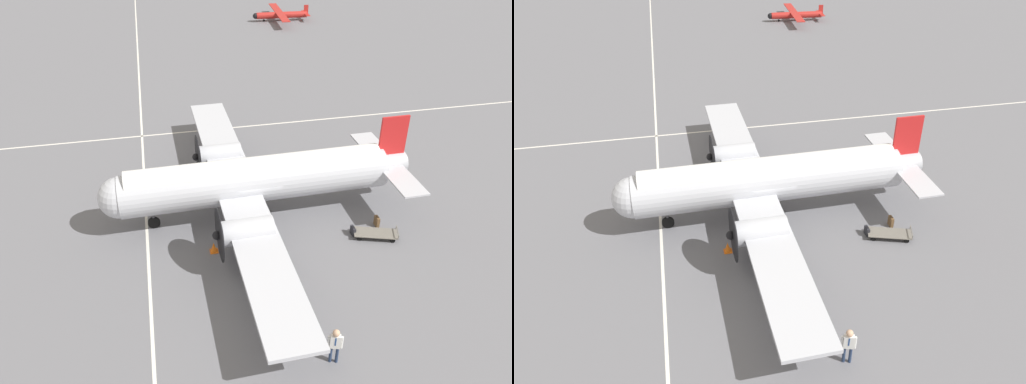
# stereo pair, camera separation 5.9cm
# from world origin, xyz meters

# --- Properties ---
(ground_plane) EXTENTS (300.00, 300.00, 0.00)m
(ground_plane) POSITION_xyz_m (0.00, 0.00, 0.00)
(ground_plane) COLOR slate
(apron_line_eastwest) EXTENTS (120.00, 0.16, 0.01)m
(apron_line_eastwest) POSITION_xyz_m (0.00, 6.40, 0.00)
(apron_line_eastwest) COLOR silver
(apron_line_eastwest) RESTS_ON ground_plane
(apron_line_northsouth) EXTENTS (0.16, 120.00, 0.01)m
(apron_line_northsouth) POSITION_xyz_m (11.87, 0.00, 0.00)
(apron_line_northsouth) COLOR silver
(apron_line_northsouth) RESTS_ON ground_plane
(airliner_main) EXTENTS (24.08, 17.88, 5.46)m
(airliner_main) POSITION_xyz_m (-0.01, 0.38, 2.42)
(airliner_main) COLOR silver
(airliner_main) RESTS_ON ground_plane
(crew_foreground) EXTENTS (0.33, 0.61, 1.87)m
(crew_foreground) POSITION_xyz_m (-11.01, -0.91, 1.15)
(crew_foreground) COLOR navy
(crew_foreground) RESTS_ON ground_plane
(suitcase_near_door) EXTENTS (0.51, 0.16, 0.55)m
(suitcase_near_door) POSITION_xyz_m (-3.09, -4.88, 0.26)
(suitcase_near_door) COLOR #232328
(suitcase_near_door) RESTS_ON ground_plane
(suitcase_upright_spare) EXTENTS (0.46, 0.17, 0.63)m
(suitcase_upright_spare) POSITION_xyz_m (-2.57, -6.53, 0.30)
(suitcase_upright_spare) COLOR brown
(suitcase_upright_spare) RESTS_ON ground_plane
(baggage_cart) EXTENTS (1.66, 2.57, 0.56)m
(baggage_cart) POSITION_xyz_m (-3.58, -6.04, 0.28)
(baggage_cart) COLOR #6B665B
(baggage_cart) RESTS_ON ground_plane
(light_aircraft_distant) EXTENTS (10.20, 7.57, 1.96)m
(light_aircraft_distant) POSITION_xyz_m (42.96, -12.51, 0.82)
(light_aircraft_distant) COLOR #B2231E
(light_aircraft_distant) RESTS_ON ground_plane
(traffic_cone) EXTENTS (0.44, 0.44, 0.58)m
(traffic_cone) POSITION_xyz_m (-2.90, 2.93, 0.27)
(traffic_cone) COLOR orange
(traffic_cone) RESTS_ON ground_plane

